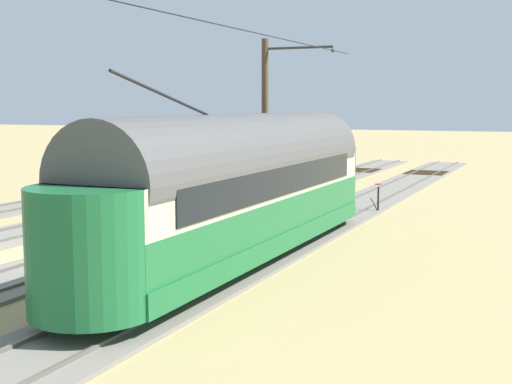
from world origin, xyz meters
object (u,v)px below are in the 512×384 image
(track_end_bumper, at_px, (185,188))
(switch_stand, at_px, (378,196))
(vintage_streetcar, at_px, (243,186))
(catenary_pole_foreground, at_px, (267,124))

(track_end_bumper, bearing_deg, switch_stand, 171.38)
(vintage_streetcar, relative_size, switch_stand, 13.57)
(catenary_pole_foreground, bearing_deg, switch_stand, -145.07)
(vintage_streetcar, height_order, catenary_pole_foreground, catenary_pole_foreground)
(catenary_pole_foreground, xyz_separation_m, track_end_bumper, (6.30, -4.31, -3.36))
(catenary_pole_foreground, height_order, track_end_bumper, catenary_pole_foreground)
(catenary_pole_foreground, bearing_deg, track_end_bumper, -34.42)
(catenary_pole_foreground, distance_m, switch_stand, 5.71)
(vintage_streetcar, height_order, switch_stand, vintage_streetcar)
(vintage_streetcar, relative_size, track_end_bumper, 9.31)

